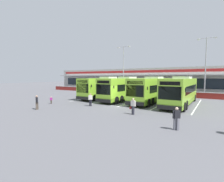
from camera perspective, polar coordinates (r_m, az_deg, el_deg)
name	(u,v)px	position (r m, az deg, el deg)	size (l,w,h in m)	color
ground_plane	(119,106)	(20.90, 2.43, -5.33)	(200.00, 200.00, 0.00)	#56565B
terminal_building	(170,80)	(45.92, 19.43, 3.72)	(70.00, 13.00, 6.00)	#B7B7B2
red_barrier_wall	(155,93)	(34.07, 14.66, -0.60)	(60.00, 0.40, 1.10)	maroon
coach_bus_leftmost	(106,88)	(29.65, -2.27, 1.16)	(3.00, 12.18, 3.78)	#8CC633
coach_bus_left_centre	(125,89)	(26.95, 4.46, 0.78)	(3.00, 12.18, 3.78)	#8CC633
coach_bus_centre	(152,90)	(25.24, 13.72, 0.38)	(3.00, 12.18, 3.78)	#8CC633
coach_bus_right_centre	(181,91)	(23.68, 22.81, -0.14)	(3.00, 12.18, 3.78)	#8CC633
bay_stripe_far_west	(96,97)	(30.48, -5.69, -2.13)	(0.14, 13.00, 0.01)	silver
bay_stripe_west	(115,99)	(28.12, 1.09, -2.69)	(0.14, 13.00, 0.01)	silver
bay_stripe_mid_west	(138,101)	(26.21, 8.98, -3.30)	(0.14, 13.00, 0.01)	silver
bay_stripe_centre	(165,103)	(24.87, 17.92, -3.91)	(0.14, 13.00, 0.01)	silver
bay_stripe_mid_east	(197,105)	(24.20, 27.62, -4.47)	(0.14, 13.00, 0.01)	silver
pedestrian_with_handbag	(133,106)	(16.34, 7.32, -5.17)	(0.63, 0.36, 1.62)	#33333D
pedestrian_in_dark_coat	(90,99)	(21.06, -7.54, -2.88)	(0.46, 0.43, 1.62)	black
pedestrian_child	(51,100)	(24.22, -20.43, -2.93)	(0.27, 0.28, 1.00)	#4C4238
pedestrian_near_bin	(176,118)	(12.35, 21.55, -8.66)	(0.49, 0.40, 1.62)	slate
pedestrian_approaching_bus	(37,102)	(20.54, -24.72, -3.48)	(0.52, 0.40, 1.62)	#4C4238
lamp_post_west	(123,66)	(39.32, 4.02, 8.62)	(3.24, 0.28, 11.00)	#9E9EA3
lamp_post_centre	(206,63)	(35.33, 29.86, 8.42)	(3.24, 0.28, 11.00)	#9E9EA3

